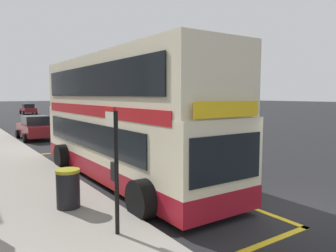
{
  "coord_description": "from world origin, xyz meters",
  "views": [
    {
      "loc": [
        -7.61,
        -5.04,
        3.05
      ],
      "look_at": [
        0.05,
        6.21,
        1.72
      ],
      "focal_mm": 34.51,
      "sensor_mm": 36.0,
      "label": 1
    }
  ],
  "objects_px": {
    "bus_stop_sign": "(115,160)",
    "parked_car_maroon_kerbside": "(28,109)",
    "parked_car_maroon_distant": "(36,128)",
    "parked_car_navy_behind": "(73,117)",
    "double_decker_bus": "(123,122)",
    "litter_bin": "(68,188)"
  },
  "relations": [
    {
      "from": "bus_stop_sign",
      "to": "parked_car_maroon_kerbside",
      "type": "distance_m",
      "value": 48.95
    },
    {
      "from": "double_decker_bus",
      "to": "bus_stop_sign",
      "type": "bearing_deg",
      "value": -118.26
    },
    {
      "from": "parked_car_maroon_distant",
      "to": "parked_car_navy_behind",
      "type": "bearing_deg",
      "value": 57.13
    },
    {
      "from": "double_decker_bus",
      "to": "parked_car_maroon_distant",
      "type": "bearing_deg",
      "value": 91.31
    },
    {
      "from": "parked_car_navy_behind",
      "to": "parked_car_maroon_kerbside",
      "type": "height_order",
      "value": "same"
    },
    {
      "from": "double_decker_bus",
      "to": "litter_bin",
      "type": "distance_m",
      "value": 3.84
    },
    {
      "from": "double_decker_bus",
      "to": "litter_bin",
      "type": "xyz_separation_m",
      "value": [
        -2.72,
        -2.31,
        -1.42
      ]
    },
    {
      "from": "double_decker_bus",
      "to": "bus_stop_sign",
      "type": "distance_m",
      "value": 5.0
    },
    {
      "from": "bus_stop_sign",
      "to": "parked_car_maroon_distant",
      "type": "bearing_deg",
      "value": 83.13
    },
    {
      "from": "double_decker_bus",
      "to": "parked_car_navy_behind",
      "type": "xyz_separation_m",
      "value": [
        5.16,
        21.81,
        -1.26
      ]
    },
    {
      "from": "parked_car_maroon_distant",
      "to": "litter_bin",
      "type": "height_order",
      "value": "parked_car_maroon_distant"
    },
    {
      "from": "double_decker_bus",
      "to": "parked_car_navy_behind",
      "type": "bearing_deg",
      "value": 76.69
    },
    {
      "from": "bus_stop_sign",
      "to": "parked_car_maroon_distant",
      "type": "height_order",
      "value": "bus_stop_sign"
    },
    {
      "from": "parked_car_maroon_distant",
      "to": "parked_car_maroon_kerbside",
      "type": "xyz_separation_m",
      "value": [
        5.5,
        31.16,
        0.0
      ]
    },
    {
      "from": "parked_car_navy_behind",
      "to": "parked_car_maroon_kerbside",
      "type": "relative_size",
      "value": 1.0
    },
    {
      "from": "double_decker_bus",
      "to": "parked_car_maroon_kerbside",
      "type": "bearing_deg",
      "value": 83.24
    },
    {
      "from": "parked_car_maroon_kerbside",
      "to": "parked_car_maroon_distant",
      "type": "bearing_deg",
      "value": -97.33
    },
    {
      "from": "bus_stop_sign",
      "to": "litter_bin",
      "type": "xyz_separation_m",
      "value": [
        -0.36,
        2.09,
        -1.06
      ]
    },
    {
      "from": "parked_car_maroon_distant",
      "to": "litter_bin",
      "type": "bearing_deg",
      "value": -100.82
    },
    {
      "from": "bus_stop_sign",
      "to": "parked_car_maroon_distant",
      "type": "xyz_separation_m",
      "value": [
        2.07,
        17.19,
        -0.91
      ]
    },
    {
      "from": "double_decker_bus",
      "to": "parked_car_maroon_distant",
      "type": "distance_m",
      "value": 12.86
    },
    {
      "from": "litter_bin",
      "to": "double_decker_bus",
      "type": "bearing_deg",
      "value": 40.32
    }
  ]
}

